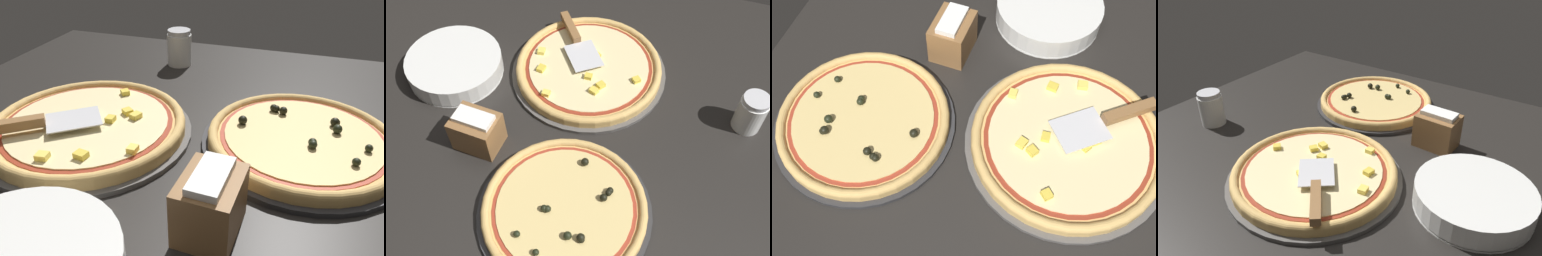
{
  "view_description": "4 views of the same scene",
  "coord_description": "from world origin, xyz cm",
  "views": [
    {
      "loc": [
        52.13,
        27.92,
        41.18
      ],
      "look_at": [
        -8.6,
        8.08,
        3.0
      ],
      "focal_mm": 35.0,
      "sensor_mm": 36.0,
      "label": 1
    },
    {
      "loc": [
        -29.67,
        69.74,
        91.75
      ],
      "look_at": [
        -8.6,
        8.08,
        3.0
      ],
      "focal_mm": 42.0,
      "sensor_mm": 36.0,
      "label": 2
    },
    {
      "loc": [
        -55.29,
        -7.05,
        82.21
      ],
      "look_at": [
        -8.6,
        8.08,
        3.0
      ],
      "focal_mm": 42.0,
      "sensor_mm": 36.0,
      "label": 3
    },
    {
      "loc": [
        43.28,
        -68.14,
        56.91
      ],
      "look_at": [
        -8.6,
        8.08,
        3.0
      ],
      "focal_mm": 35.0,
      "sensor_mm": 36.0,
      "label": 4
    }
  ],
  "objects": [
    {
      "name": "parmesan_shaker",
      "position": [
        -47.87,
        -8.65,
        5.12
      ],
      "size": [
        7.12,
        7.12,
        10.42
      ],
      "color": "white",
      "rests_on": "ground_plane"
    },
    {
      "name": "napkin_holder",
      "position": [
        13.51,
        18.0,
        4.95
      ],
      "size": [
        11.19,
        8.89,
        10.51
      ],
      "color": "olive",
      "rests_on": "ground_plane"
    },
    {
      "name": "pizza_front",
      "position": [
        -4.54,
        -12.98,
        2.36
      ],
      "size": [
        39.89,
        39.89,
        3.17
      ],
      "color": "#DBAD60",
      "rests_on": "pizza_pan_front"
    },
    {
      "name": "serving_spatula",
      "position": [
        2.56,
        -21.23,
        4.92
      ],
      "size": [
        18.0,
        20.98,
        2.0
      ],
      "color": "silver",
      "rests_on": "pizza_front"
    },
    {
      "name": "pizza_pan_back",
      "position": [
        -12.66,
        29.16,
        0.5
      ],
      "size": [
        38.86,
        38.86,
        1.0
      ],
      "primitive_type": "cylinder",
      "color": "#2D2D30",
      "rests_on": "ground_plane"
    },
    {
      "name": "pizza_pan_front",
      "position": [
        -4.55,
        -13.0,
        0.5
      ],
      "size": [
        42.44,
        42.44,
        1.0
      ],
      "primitive_type": "cylinder",
      "color": "#565451",
      "rests_on": "ground_plane"
    },
    {
      "name": "ground_plane",
      "position": [
        0.0,
        0.0,
        -1.8
      ],
      "size": [
        137.44,
        118.94,
        3.6
      ],
      "primitive_type": "cube",
      "color": "black"
    },
    {
      "name": "pizza_back",
      "position": [
        -12.68,
        29.16,
        2.24
      ],
      "size": [
        36.53,
        36.53,
        3.74
      ],
      "color": "#DBAD60",
      "rests_on": "pizza_pan_back"
    },
    {
      "name": "plate_stack",
      "position": [
        30.35,
        -1.42,
        2.8
      ],
      "size": [
        25.97,
        25.97,
        5.6
      ],
      "color": "white",
      "rests_on": "ground_plane"
    }
  ]
}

